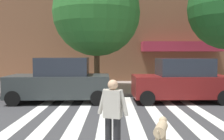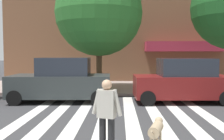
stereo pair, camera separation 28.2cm
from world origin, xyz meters
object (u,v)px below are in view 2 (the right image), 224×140
(street_tree_nearest, at_px, (99,13))
(pedestrian_dog_walker, at_px, (107,112))
(parked_car_third_in_line, at_px, (183,81))
(dog_on_leash, at_px, (156,129))
(parked_car_behind_first, at_px, (62,81))

(street_tree_nearest, distance_m, pedestrian_dog_walker, 9.49)
(street_tree_nearest, xyz_separation_m, pedestrian_dog_walker, (0.88, -8.73, -3.60))
(parked_car_third_in_line, bearing_deg, street_tree_nearest, 145.47)
(pedestrian_dog_walker, relative_size, dog_on_leash, 1.62)
(street_tree_nearest, bearing_deg, parked_car_behind_first, -118.47)
(parked_car_third_in_line, xyz_separation_m, dog_on_leash, (-2.01, -5.54, -0.51))
(parked_car_behind_first, relative_size, parked_car_third_in_line, 1.07)
(dog_on_leash, bearing_deg, pedestrian_dog_walker, -159.60)
(street_tree_nearest, bearing_deg, parked_car_third_in_line, -34.53)
(parked_car_third_in_line, xyz_separation_m, street_tree_nearest, (-4.03, 2.77, 3.56))
(street_tree_nearest, relative_size, dog_on_leash, 6.76)
(parked_car_behind_first, xyz_separation_m, parked_car_third_in_line, (5.53, -0.00, 0.00))
(parked_car_behind_first, xyz_separation_m, pedestrian_dog_walker, (2.38, -5.96, -0.03))
(street_tree_nearest, relative_size, pedestrian_dog_walker, 4.16)
(dog_on_leash, bearing_deg, street_tree_nearest, 103.63)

